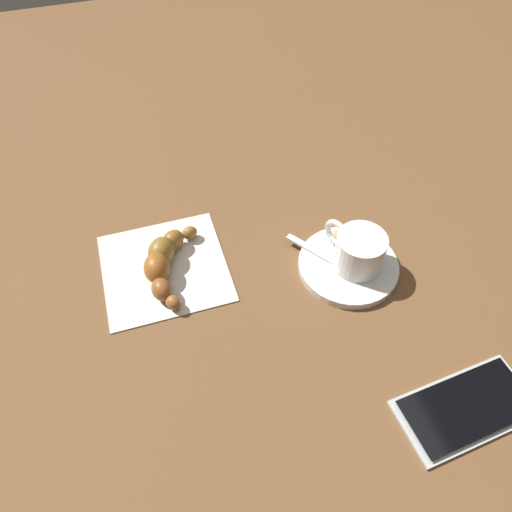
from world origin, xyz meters
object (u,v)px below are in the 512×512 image
at_px(cell_phone, 467,407).
at_px(croissant, 163,261).
at_px(napkin, 164,267).
at_px(sugar_packet, 356,243).
at_px(teaspoon, 341,264).
at_px(espresso_cup, 358,251).
at_px(saucer, 348,266).

bearing_deg(cell_phone, croissant, -45.82).
xyz_separation_m(napkin, croissant, (-0.00, 0.00, 0.02)).
relative_size(sugar_packet, croissant, 0.50).
relative_size(teaspoon, napkin, 0.71).
height_order(napkin, croissant, croissant).
height_order(teaspoon, cell_phone, teaspoon).
bearing_deg(espresso_cup, croissant, -16.40).
distance_m(teaspoon, croissant, 0.23).
relative_size(espresso_cup, teaspoon, 0.78).
bearing_deg(croissant, teaspoon, 162.78).
bearing_deg(teaspoon, sugar_packet, -140.76).
bearing_deg(croissant, espresso_cup, 163.60).
xyz_separation_m(teaspoon, croissant, (0.22, -0.07, 0.01)).
xyz_separation_m(espresso_cup, sugar_packet, (-0.01, -0.03, -0.02)).
height_order(saucer, espresso_cup, espresso_cup).
bearing_deg(cell_phone, sugar_packet, -85.14).
bearing_deg(napkin, teaspoon, 161.81).
height_order(croissant, cell_phone, croissant).
distance_m(espresso_cup, teaspoon, 0.03).
bearing_deg(cell_phone, napkin, -46.20).
bearing_deg(sugar_packet, napkin, 31.68).
distance_m(teaspoon, sugar_packet, 0.04).
bearing_deg(napkin, saucer, 162.64).
xyz_separation_m(saucer, sugar_packet, (-0.02, -0.03, 0.01)).
xyz_separation_m(saucer, napkin, (0.23, -0.07, -0.00)).
xyz_separation_m(teaspoon, cell_phone, (-0.05, 0.21, -0.01)).
distance_m(napkin, croissant, 0.02).
relative_size(saucer, napkin, 0.82).
distance_m(saucer, croissant, 0.24).
bearing_deg(saucer, napkin, -17.36).
bearing_deg(cell_phone, espresso_cup, -80.76).
distance_m(sugar_packet, napkin, 0.26).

